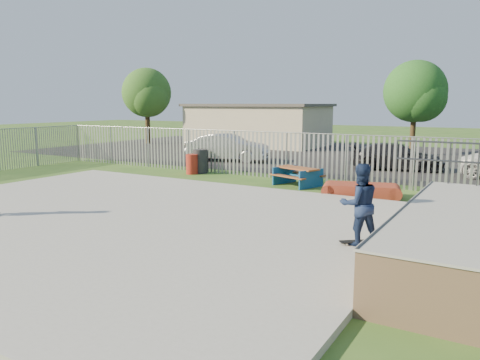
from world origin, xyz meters
The scene contains 15 objects.
ground centered at (0.00, 0.00, 0.00)m, with size 120.00×120.00×0.00m, color #2D541D.
concrete_slab centered at (0.00, 0.00, 0.07)m, with size 15.00×12.00×0.15m, color #9B9A95.
fence centered at (1.00, 4.59, 1.00)m, with size 26.04×16.02×2.00m.
picnic_table centered at (2.08, 7.76, 0.37)m, with size 2.10×1.91×0.73m.
funbox centered at (4.90, 6.83, 0.22)m, with size 2.44×1.67×0.45m.
trash_bin_red centered at (-3.38, 8.15, 0.46)m, with size 0.55×0.55×0.91m, color maroon.
trash_bin_grey centered at (-3.23, 8.59, 0.55)m, with size 0.67×0.67×1.11m, color #242427.
parking_lot centered at (0.00, 19.00, 0.01)m, with size 40.00×18.00×0.02m, color black.
car_silver centered at (-4.49, 13.04, 0.78)m, with size 1.61×4.63×1.52m, color #AFAFB4.
car_dark centered at (4.43, 14.29, 0.66)m, with size 1.80×4.43×1.28m, color black.
building centered at (-8.00, 23.00, 1.61)m, with size 10.40×6.40×3.20m.
tree_left centered at (-16.39, 19.78, 4.06)m, with size 3.91×3.91×6.04m.
tree_mid centered at (3.79, 21.52, 3.94)m, with size 3.79×3.79×5.85m.
skateboard_a centered at (6.59, 0.78, 0.19)m, with size 0.76×0.65×0.08m.
skater_navy centered at (6.59, 0.78, 1.05)m, with size 0.87×0.68×1.80m, color #162446.
Camera 1 is at (9.43, -9.09, 3.21)m, focal length 35.00 mm.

